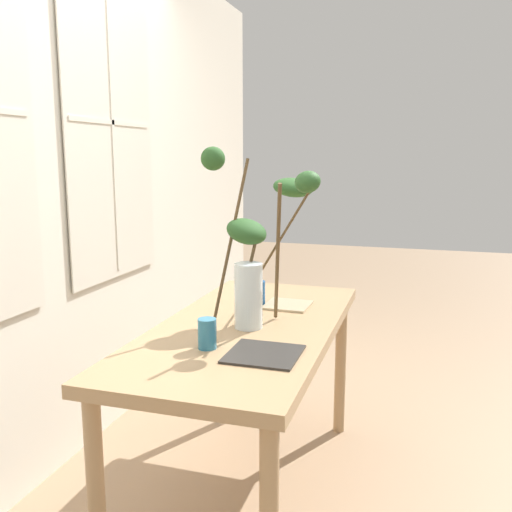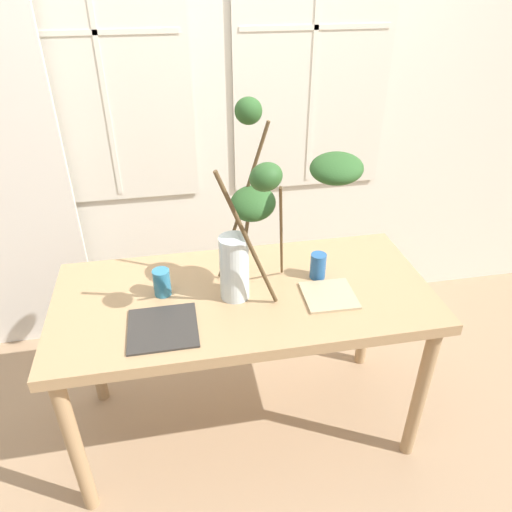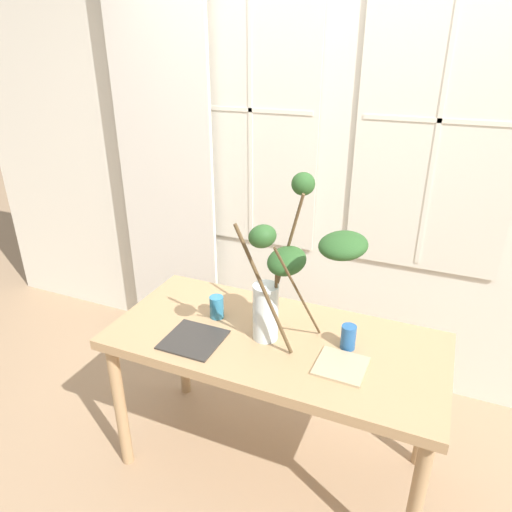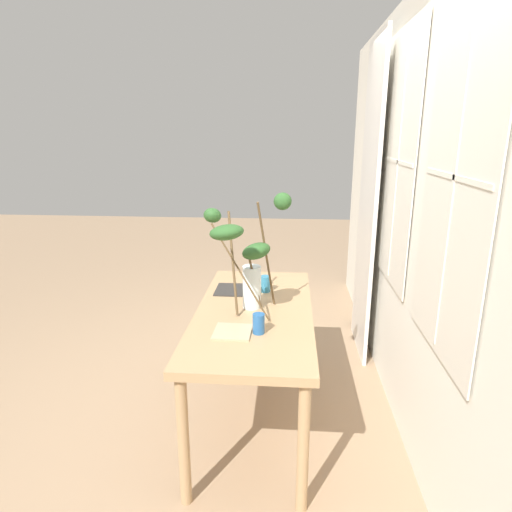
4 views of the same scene
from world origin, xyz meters
TOP-DOWN VIEW (x-y plane):
  - ground at (0.00, 0.00)m, footprint 14.00×14.00m
  - back_wall_with_windows at (-0.00, 0.99)m, footprint 5.47×0.14m
  - dining_table at (0.00, 0.00)m, footprint 1.51×0.71m
  - vase_with_branches at (0.07, -0.03)m, footprint 0.53×0.55m
  - drinking_glass_blue_left at (-0.32, 0.05)m, footprint 0.07×0.07m
  - drinking_glass_blue_right at (0.32, 0.05)m, footprint 0.07×0.07m
  - plate_square_left at (-0.33, -0.17)m, footprint 0.25×0.25m
  - plate_square_right at (0.33, -0.09)m, footprint 0.21×0.21m

SIDE VIEW (x-z plane):
  - ground at x=0.00m, z-range 0.00..0.00m
  - dining_table at x=0.00m, z-range 0.30..1.08m
  - plate_square_left at x=-0.33m, z-range 0.78..0.79m
  - plate_square_right at x=0.33m, z-range 0.78..0.79m
  - drinking_glass_blue_right at x=0.32m, z-range 0.78..0.89m
  - drinking_glass_blue_left at x=-0.32m, z-range 0.78..0.89m
  - vase_with_branches at x=0.07m, z-range 0.77..1.51m
  - back_wall_with_windows at x=0.00m, z-range 0.01..2.69m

